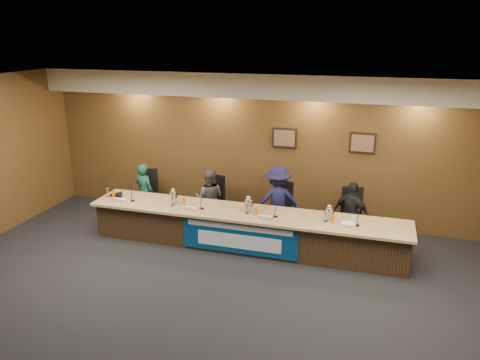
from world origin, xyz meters
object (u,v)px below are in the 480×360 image
Objects in this scene: carafe_mid at (248,205)px; speakerphone at (118,195)px; carafe_left at (173,197)px; carafe_right at (329,214)px; panelist_d at (352,214)px; panelist_a at (145,192)px; office_chair_d at (351,219)px; office_chair_a at (147,197)px; office_chair_c at (278,211)px; office_chair_b at (211,204)px; dais_body at (245,230)px; banner at (239,237)px; panelist_c at (277,201)px; panelist_b at (209,198)px.

carafe_mid is 2.82m from speakerphone.
carafe_left is at bearing -2.93° from speakerphone.
carafe_mid is at bearing -179.80° from carafe_right.
panelist_d is 4.96× the size of carafe_left.
panelist_a is 4.96× the size of carafe_left.
office_chair_d is (0.00, 0.10, -0.15)m from panelist_d.
office_chair_a is (-4.45, 0.10, -0.15)m from panelist_d.
panelist_d is 4.74m from speakerphone.
office_chair_c is 1.50× the size of speakerphone.
panelist_d is 5.09× the size of carafe_mid.
speakerphone is (-2.82, 0.07, -0.10)m from carafe_mid.
dais_body is at bearing -27.10° from office_chair_b.
office_chair_b is (-1.00, 1.25, 0.10)m from banner.
speakerphone is at bearing 179.20° from carafe_right.
panelist_c is 0.27m from office_chair_c.
carafe_right is at bearing -23.36° from office_chair_c.
carafe_left is (1.05, -0.76, 0.24)m from panelist_a.
dais_body is 23.45× the size of carafe_left.
panelist_c is (2.98, 0.00, 0.10)m from panelist_a.
panelist_c is at bearing 170.74° from panelist_b.
carafe_mid is (0.07, -0.03, 0.52)m from dais_body.
panelist_b is at bearing -77.32° from office_chair_b.
carafe_left is at bearing -172.61° from office_chair_d.
speakerphone reaches higher than office_chair_d.
office_chair_d is (1.93, 1.25, 0.10)m from banner.
office_chair_a is 1.88× the size of carafe_left.
carafe_mid reaches higher than speakerphone.
carafe_left is 1.03× the size of carafe_mid.
office_chair_a is 2.98m from office_chair_c.
carafe_left is at bearing 49.34° from panelist_b.
panelist_c reaches higher than speakerphone.
panelist_b is 4.99× the size of carafe_left.
panelist_d reaches higher than office_chair_d.
panelist_b is at bearing 143.76° from dais_body.
dais_body is at bearing 159.67° from carafe_mid.
panelist_c reaches higher than panelist_d.
office_chair_c is 1.00× the size of office_chair_d.
office_chair_d is at bearing 32.97° from banner.
panelist_d reaches higher than carafe_right.
panelist_d is 2.64× the size of office_chair_d.
banner is 1.61m from office_chair_b.
dais_body is 0.95m from panelist_c.
panelist_b reaches higher than carafe_right.
dais_body is 2.11m from office_chair_d.
panelist_d is at bearing 8.45° from speakerphone.
banner is 6.88× the size of speakerphone.
panelist_a is 4.45m from office_chair_d.
office_chair_a is 1.00× the size of office_chair_d.
office_chair_b is 1.00× the size of office_chair_d.
office_chair_a and office_chair_d have the same top height.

